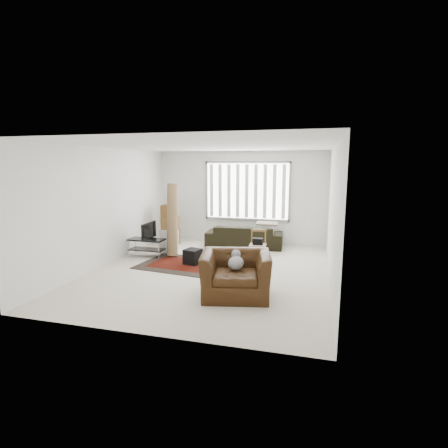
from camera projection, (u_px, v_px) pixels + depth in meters
The scene contains 11 objects.
room at pixel (218, 190), 7.84m from camera, with size 6.00×6.02×2.71m.
persian_rug at pixel (189, 265), 8.11m from camera, with size 2.39×1.74×0.02m.
tv_stand at pixel (147, 244), 8.86m from camera, with size 0.91×0.41×0.46m.
tv at pixel (146, 231), 8.80m from camera, with size 0.74×0.10×0.42m, color black.
subwoofer at pixel (193, 256), 8.17m from camera, with size 0.35×0.35×0.35m, color black.
moving_boxes at pixel (170, 226), 10.12m from camera, with size 0.49×0.46×1.17m.
white_flatpack at pixel (169, 242), 9.16m from camera, with size 0.49×0.07×0.62m, color silver.
rolled_rug at pixel (172, 220), 8.88m from camera, with size 0.27×0.27×1.83m, color brown.
sofa at pixel (244, 233), 9.86m from camera, with size 2.13×0.92×0.82m, color black.
side_chair at pixel (258, 244), 8.51m from camera, with size 0.42×0.42×0.74m.
armchair at pixel (236, 271), 6.18m from camera, with size 1.40×1.28×0.89m.
Camera 1 is at (2.20, -7.04, 2.32)m, focal length 28.00 mm.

